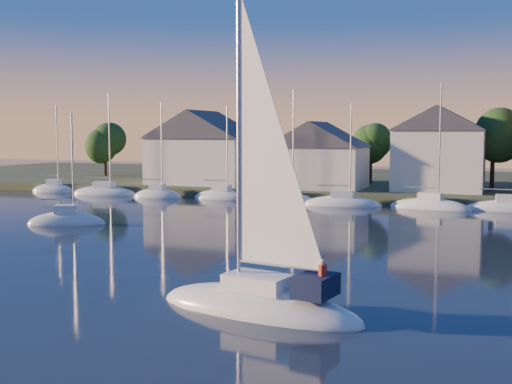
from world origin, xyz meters
The scene contains 10 objects.
ground centered at (0.00, 0.00, 0.00)m, with size 260.00×260.00×0.00m, color black.
shoreline_land centered at (0.00, 75.00, 0.00)m, with size 160.00×50.00×2.00m, color #313D23.
wooden_dock centered at (0.00, 52.00, 0.00)m, with size 120.00×3.00×1.00m, color brown.
clubhouse_west centered at (-22.00, 58.00, 5.93)m, with size 13.65×9.45×9.64m.
clubhouse_centre centered at (-6.00, 57.00, 5.13)m, with size 11.55×8.40×8.08m.
clubhouse_east centered at (8.00, 59.00, 6.00)m, with size 10.50×8.40×9.80m.
tree_line centered at (2.00, 63.00, 7.18)m, with size 93.40×5.40×8.90m.
moored_fleet centered at (0.00, 49.00, 0.10)m, with size 87.50×2.40×12.05m.
hero_sailboat centered at (5.72, 7.31, 0.63)m, with size 10.32×4.83×15.28m.
drifting_sailboat_left centered at (-19.17, 26.05, 0.10)m, with size 6.87×4.68×10.49m.
Camera 1 is at (15.50, -18.12, 7.79)m, focal length 45.00 mm.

